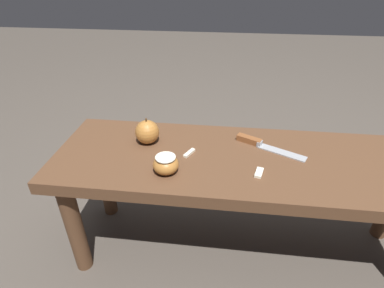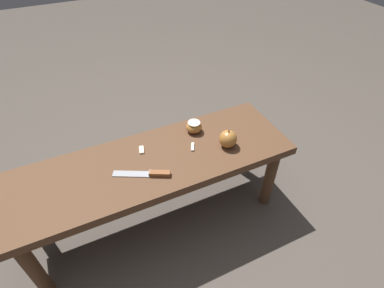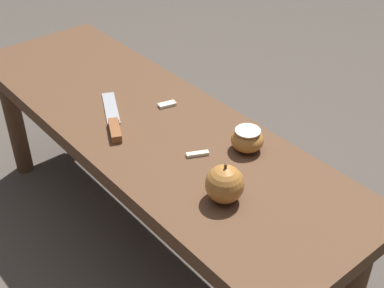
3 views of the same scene
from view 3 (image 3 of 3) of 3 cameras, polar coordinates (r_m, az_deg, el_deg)
ground_plane at (r=1.61m, az=-4.03°, el=-10.18°), size 8.00×8.00×0.00m
wooden_bench at (r=1.37m, az=-4.65°, el=0.44°), size 1.24×0.40×0.42m
knife at (r=1.32m, az=-8.31°, el=2.22°), size 0.23×0.13×0.02m
apple_whole at (r=1.07m, az=3.50°, el=-4.28°), size 0.08×0.08×0.09m
apple_cut at (r=1.22m, az=5.92°, el=0.48°), size 0.08×0.08×0.05m
apple_slice_near_knife at (r=1.39m, az=-2.68°, el=4.23°), size 0.03×0.05×0.01m
apple_slice_center at (r=1.21m, az=0.63°, el=-1.06°), size 0.03×0.05×0.01m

